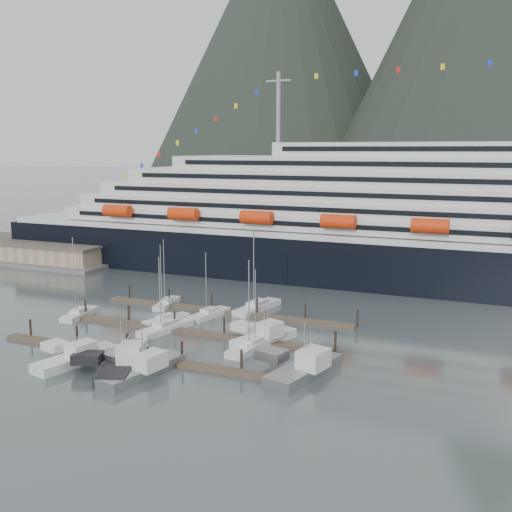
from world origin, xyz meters
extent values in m
plane|color=#4A5758|center=(0.00, 0.00, 0.00)|extent=(1600.00, 1600.00, 0.00)
cone|color=black|center=(-220.00, 600.00, 145.00)|extent=(340.00, 340.00, 340.00)
cube|color=black|center=(25.00, 55.00, 4.00)|extent=(210.00, 28.00, 12.00)
cube|color=silver|center=(25.00, 55.00, 10.50)|extent=(205.80, 27.44, 1.50)
cube|color=silver|center=(30.00, 55.00, 13.10)|extent=(185.00, 26.00, 3.20)
cube|color=black|center=(30.00, 41.95, 13.26)|extent=(175.75, 0.20, 1.00)
cube|color=silver|center=(32.00, 55.00, 16.30)|extent=(180.00, 25.00, 3.20)
cube|color=black|center=(32.00, 42.45, 16.46)|extent=(171.00, 0.20, 1.00)
cube|color=silver|center=(34.00, 55.00, 19.50)|extent=(172.00, 24.00, 3.20)
cube|color=black|center=(34.00, 42.95, 19.66)|extent=(163.40, 0.20, 1.00)
cube|color=silver|center=(36.00, 55.00, 22.70)|extent=(160.00, 23.00, 3.20)
cube|color=black|center=(36.00, 43.45, 22.86)|extent=(152.00, 0.20, 1.00)
cube|color=silver|center=(38.00, 55.00, 25.80)|extent=(140.00, 22.00, 3.00)
cube|color=black|center=(38.00, 43.95, 25.95)|extent=(133.00, 0.20, 1.00)
cube|color=silver|center=(40.00, 55.00, 28.80)|extent=(95.00, 20.00, 3.00)
cube|color=black|center=(40.00, 44.95, 28.95)|extent=(90.25, 0.20, 1.00)
cylinder|color=gray|center=(-10.00, 55.00, 38.30)|extent=(1.00, 1.00, 16.00)
cylinder|color=red|center=(-45.00, 40.00, 14.50)|extent=(7.00, 2.80, 2.80)
cylinder|color=red|center=(-27.00, 40.00, 14.50)|extent=(7.00, 2.80, 2.80)
cylinder|color=red|center=(-9.00, 40.00, 14.50)|extent=(7.00, 2.80, 2.80)
cylinder|color=red|center=(9.00, 40.00, 14.50)|extent=(7.00, 2.80, 2.80)
cylinder|color=red|center=(27.00, 40.00, 14.50)|extent=(7.00, 2.80, 2.80)
cube|color=#595956|center=(-72.00, 42.00, 0.30)|extent=(46.00, 20.00, 1.20)
cube|color=gray|center=(-72.00, 42.00, 2.50)|extent=(42.00, 16.00, 5.00)
cube|color=#595147|center=(-72.00, 42.00, 5.20)|extent=(43.00, 17.00, 0.60)
cube|color=#4D3E31|center=(-5.00, -10.00, 0.25)|extent=(48.00, 2.00, 0.50)
cylinder|color=black|center=(-26.00, -8.90, 1.40)|extent=(0.36, 0.36, 3.20)
cylinder|color=black|center=(-17.00, -8.90, 1.40)|extent=(0.36, 0.36, 3.20)
cylinder|color=black|center=(-8.00, -8.90, 1.40)|extent=(0.36, 0.36, 3.20)
cylinder|color=black|center=(1.00, -8.90, 1.40)|extent=(0.36, 0.36, 3.20)
cylinder|color=black|center=(10.00, -8.90, 1.40)|extent=(0.36, 0.36, 3.20)
cylinder|color=black|center=(19.00, -8.90, 1.40)|extent=(0.36, 0.36, 3.20)
cube|color=#4D3E31|center=(-5.00, 3.00, 0.25)|extent=(48.00, 2.00, 0.50)
cylinder|color=black|center=(-26.00, 4.10, 1.40)|extent=(0.36, 0.36, 3.20)
cylinder|color=black|center=(-17.00, 4.10, 1.40)|extent=(0.36, 0.36, 3.20)
cylinder|color=black|center=(-8.00, 4.10, 1.40)|extent=(0.36, 0.36, 3.20)
cylinder|color=black|center=(1.00, 4.10, 1.40)|extent=(0.36, 0.36, 3.20)
cylinder|color=black|center=(10.00, 4.10, 1.40)|extent=(0.36, 0.36, 3.20)
cylinder|color=black|center=(19.00, 4.10, 1.40)|extent=(0.36, 0.36, 3.20)
cube|color=#4D3E31|center=(-5.00, 16.00, 0.25)|extent=(48.00, 2.00, 0.50)
cylinder|color=black|center=(-26.00, 17.10, 1.40)|extent=(0.36, 0.36, 3.20)
cylinder|color=black|center=(-17.00, 17.10, 1.40)|extent=(0.36, 0.36, 3.20)
cylinder|color=black|center=(-8.00, 17.10, 1.40)|extent=(0.36, 0.36, 3.20)
cylinder|color=black|center=(1.00, 17.10, 1.40)|extent=(0.36, 0.36, 3.20)
cylinder|color=black|center=(10.00, 17.10, 1.40)|extent=(0.36, 0.36, 3.20)
cylinder|color=black|center=(19.00, 17.10, 1.40)|extent=(0.36, 0.36, 3.20)
cube|color=silver|center=(-27.00, 3.60, 0.25)|extent=(3.74, 8.96, 1.35)
cube|color=silver|center=(-27.00, 3.60, 1.11)|extent=(2.35, 3.29, 0.77)
cylinder|color=gray|center=(-26.87, 2.74, 7.53)|extent=(0.15, 0.15, 13.31)
cube|color=silver|center=(-11.27, 6.82, 0.25)|extent=(5.20, 8.90, 1.21)
cube|color=silver|center=(-11.27, 6.82, 1.00)|extent=(2.70, 3.45, 0.69)
cylinder|color=gray|center=(-11.58, 6.01, 7.08)|extent=(0.14, 0.14, 12.59)
cube|color=silver|center=(-8.70, 2.39, 0.25)|extent=(5.14, 10.66, 1.52)
cube|color=silver|center=(-8.70, 2.39, 1.24)|extent=(2.95, 4.01, 0.87)
cylinder|color=gray|center=(-8.94, 1.39, 6.64)|extent=(0.17, 0.17, 11.33)
cube|color=silver|center=(7.61, 0.28, 0.25)|extent=(3.88, 11.83, 1.48)
cube|color=silver|center=(7.61, 0.28, 1.21)|extent=(2.50, 4.25, 0.84)
cylinder|color=gray|center=(7.50, -0.88, 7.19)|extent=(0.17, 0.17, 12.48)
cube|color=silver|center=(-17.02, 16.19, 0.25)|extent=(3.92, 9.12, 1.24)
cube|color=silver|center=(-17.02, 16.19, 1.02)|extent=(2.32, 3.37, 0.71)
cylinder|color=gray|center=(-16.85, 15.32, 6.74)|extent=(0.14, 0.14, 11.90)
cube|color=silver|center=(-6.13, 12.73, 0.25)|extent=(4.21, 9.08, 1.36)
cube|color=silver|center=(-6.13, 12.73, 1.12)|extent=(2.51, 3.39, 0.78)
cylinder|color=gray|center=(-6.30, 11.87, 6.19)|extent=(0.16, 0.16, 10.63)
cube|color=silver|center=(-0.18, 20.00, 0.25)|extent=(4.94, 12.27, 1.59)
cube|color=silver|center=(-0.18, 20.00, 1.31)|extent=(2.95, 4.50, 0.91)
cylinder|color=gray|center=(-0.38, 18.82, 8.11)|extent=(0.18, 0.18, 14.17)
cube|color=silver|center=(8.19, 1.22, 0.25)|extent=(4.83, 8.19, 1.23)
cube|color=silver|center=(8.19, 1.22, 1.01)|extent=(2.59, 3.19, 0.70)
cylinder|color=gray|center=(7.92, 0.48, 6.30)|extent=(0.14, 0.14, 11.03)
cube|color=silver|center=(-12.10, -15.00, 0.35)|extent=(6.15, 12.75, 1.89)
cube|color=silver|center=(-16.65, -13.92, 1.51)|extent=(3.75, 3.37, 1.14)
cube|color=silver|center=(-10.91, -15.28, 2.18)|extent=(3.43, 4.20, 2.08)
cube|color=black|center=(-10.91, -15.28, 2.93)|extent=(3.19, 3.92, 0.47)
cylinder|color=gray|center=(-12.10, -15.00, 3.78)|extent=(0.15, 0.15, 4.73)
cube|color=black|center=(-4.47, -15.00, 0.35)|extent=(7.92, 12.82, 2.22)
cube|color=black|center=(-8.82, -16.59, 1.77)|extent=(4.46, 3.81, 1.33)
cube|color=silver|center=(-3.33, -14.58, 2.55)|extent=(4.17, 4.50, 2.44)
cube|color=black|center=(-3.33, -14.58, 3.43)|extent=(3.88, 4.19, 0.55)
cylinder|color=gray|center=(-4.47, -15.00, 4.43)|extent=(0.18, 0.18, 5.54)
cube|color=gray|center=(-1.25, -15.00, 0.35)|extent=(5.70, 13.79, 1.91)
cube|color=gray|center=(-6.26, -14.12, 1.53)|extent=(3.71, 3.46, 1.15)
cube|color=silver|center=(0.07, -15.23, 2.20)|extent=(3.33, 4.42, 2.10)
cube|color=black|center=(0.07, -15.23, 2.97)|extent=(3.10, 4.12, 0.48)
cylinder|color=gray|center=(-1.25, -15.00, 3.83)|extent=(0.15, 0.15, 4.78)
cube|color=gray|center=(18.00, -6.90, 0.35)|extent=(6.90, 13.87, 2.22)
cube|color=gray|center=(13.07, -5.75, 1.77)|extent=(4.34, 3.70, 1.33)
cube|color=silver|center=(19.30, -7.20, 2.55)|extent=(3.93, 4.59, 2.44)
cube|color=black|center=(19.30, -7.20, 3.44)|extent=(3.65, 4.28, 0.55)
cylinder|color=gray|center=(18.00, -6.90, 4.44)|extent=(0.18, 0.18, 5.55)
cube|color=silver|center=(8.14, 3.27, 0.35)|extent=(7.13, 11.85, 2.05)
cube|color=silver|center=(4.09, 4.65, 1.64)|extent=(4.10, 3.47, 1.23)
cube|color=silver|center=(9.20, 2.91, 2.36)|extent=(3.80, 4.12, 2.25)
cube|color=black|center=(9.20, 2.91, 3.17)|extent=(3.54, 3.84, 0.51)
cylinder|color=gray|center=(8.14, 3.27, 4.10)|extent=(0.16, 0.16, 5.12)
camera|label=1|loc=(41.53, -76.79, 28.89)|focal=42.00mm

